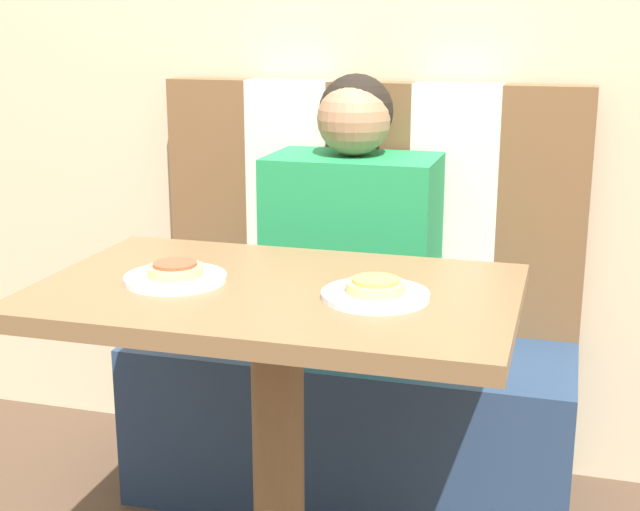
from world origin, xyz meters
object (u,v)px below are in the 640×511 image
plate_right (375,295)px  pizza_left (175,269)px  person (353,226)px  plate_left (175,278)px  pizza_right (375,286)px

plate_right → pizza_left: 0.38m
person → plate_right: size_ratio=3.49×
plate_left → pizza_right: bearing=-0.0°
pizza_right → plate_right: bearing=90.0°
plate_left → pizza_left: 0.02m
plate_right → pizza_right: bearing=-90.0°
plate_left → person: bearing=72.5°
plate_left → pizza_left: (0.00, -0.00, 0.02)m
plate_left → pizza_right: (0.38, -0.00, 0.02)m
person → plate_right: 0.64m
plate_left → pizza_right: size_ratio=1.81×
pizza_left → pizza_right: size_ratio=1.00×
plate_left → pizza_right: pizza_right is taller
plate_left → plate_right: size_ratio=1.00×
pizza_left → person: bearing=72.5°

